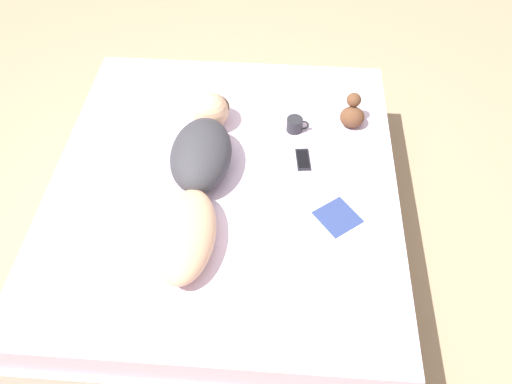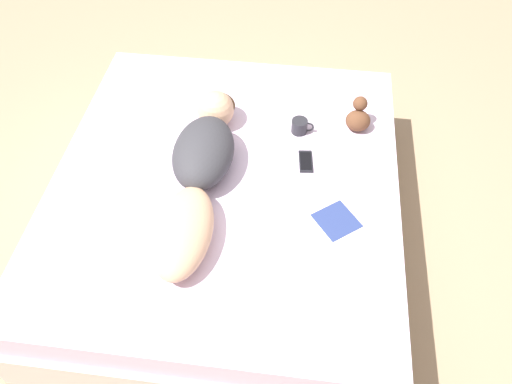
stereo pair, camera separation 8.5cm
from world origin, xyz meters
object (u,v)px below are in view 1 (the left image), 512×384
(person, at_px, (199,169))
(cell_phone, at_px, (303,159))
(open_magazine, at_px, (316,230))
(coffee_mug, at_px, (295,124))

(person, xyz_separation_m, cell_phone, (0.53, 0.19, -0.10))
(person, height_order, open_magazine, person)
(person, xyz_separation_m, coffee_mug, (0.48, 0.42, -0.06))
(person, relative_size, open_magazine, 2.00)
(open_magazine, relative_size, cell_phone, 3.70)
(cell_phone, bearing_deg, open_magazine, -88.20)
(open_magazine, bearing_deg, coffee_mug, 61.91)
(coffee_mug, bearing_deg, person, -138.31)
(person, distance_m, coffee_mug, 0.64)
(person, xyz_separation_m, open_magazine, (0.59, -0.26, -0.10))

